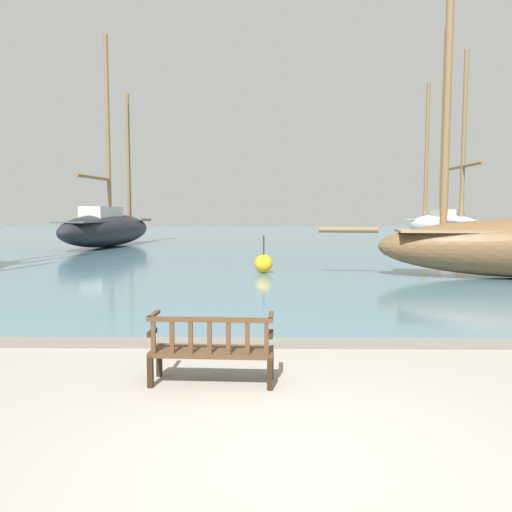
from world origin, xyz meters
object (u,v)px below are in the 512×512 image
(sailboat_mid_starboard, at_px, (108,227))
(sailboat_nearest_port, at_px, (442,222))
(park_bench, at_px, (212,348))
(channel_buoy, at_px, (264,264))

(sailboat_mid_starboard, distance_m, sailboat_nearest_port, 25.88)
(park_bench, height_order, sailboat_nearest_port, sailboat_nearest_port)
(park_bench, distance_m, channel_buoy, 11.66)
(park_bench, height_order, channel_buoy, channel_buoy)
(park_bench, bearing_deg, channel_buoy, 86.51)
(sailboat_mid_starboard, xyz_separation_m, channel_buoy, (10.08, -14.33, -0.93))
(channel_buoy, bearing_deg, park_bench, -93.49)
(sailboat_mid_starboard, relative_size, sailboat_nearest_port, 0.81)
(sailboat_mid_starboard, height_order, channel_buoy, sailboat_mid_starboard)
(sailboat_mid_starboard, bearing_deg, channel_buoy, -54.86)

